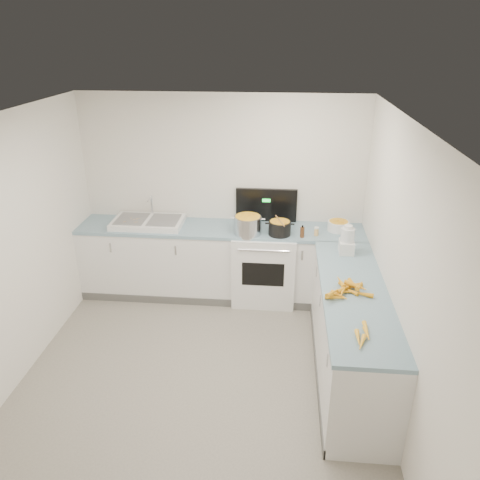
# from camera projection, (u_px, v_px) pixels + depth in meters

# --- Properties ---
(floor) EXTENTS (3.50, 4.00, 0.00)m
(floor) POSITION_uv_depth(u_px,v_px,m) (199.00, 383.00, 4.57)
(floor) COLOR gray
(floor) RESTS_ON ground
(ceiling) EXTENTS (3.50, 4.00, 0.00)m
(ceiling) POSITION_uv_depth(u_px,v_px,m) (187.00, 123.00, 3.54)
(ceiling) COLOR white
(ceiling) RESTS_ON ground
(wall_back) EXTENTS (3.50, 0.00, 2.50)m
(wall_back) POSITION_uv_depth(u_px,v_px,m) (223.00, 196.00, 5.87)
(wall_back) COLOR white
(wall_back) RESTS_ON ground
(wall_front) EXTENTS (3.50, 0.00, 2.50)m
(wall_front) POSITION_uv_depth(u_px,v_px,m) (118.00, 463.00, 2.24)
(wall_front) COLOR white
(wall_front) RESTS_ON ground
(wall_left) EXTENTS (0.00, 4.00, 2.50)m
(wall_left) POSITION_uv_depth(u_px,v_px,m) (2.00, 261.00, 4.20)
(wall_left) COLOR white
(wall_left) RESTS_ON ground
(wall_right) EXTENTS (0.00, 4.00, 2.50)m
(wall_right) POSITION_uv_depth(u_px,v_px,m) (400.00, 278.00, 3.91)
(wall_right) COLOR white
(wall_right) RESTS_ON ground
(counter_back) EXTENTS (3.50, 0.62, 0.94)m
(counter_back) POSITION_uv_depth(u_px,v_px,m) (221.00, 262.00, 5.92)
(counter_back) COLOR white
(counter_back) RESTS_ON ground
(counter_right) EXTENTS (0.62, 2.20, 0.94)m
(counter_right) POSITION_uv_depth(u_px,v_px,m) (351.00, 333.00, 4.52)
(counter_right) COLOR white
(counter_right) RESTS_ON ground
(stove) EXTENTS (0.76, 0.65, 1.36)m
(stove) POSITION_uv_depth(u_px,v_px,m) (264.00, 264.00, 5.86)
(stove) COLOR white
(stove) RESTS_ON ground
(sink) EXTENTS (0.86, 0.52, 0.31)m
(sink) POSITION_uv_depth(u_px,v_px,m) (148.00, 222.00, 5.79)
(sink) COLOR white
(sink) RESTS_ON counter_back
(steel_pot) EXTENTS (0.38, 0.38, 0.24)m
(steel_pot) POSITION_uv_depth(u_px,v_px,m) (248.00, 226.00, 5.51)
(steel_pot) COLOR silver
(steel_pot) RESTS_ON stove
(black_pot) EXTENTS (0.27, 0.27, 0.19)m
(black_pot) POSITION_uv_depth(u_px,v_px,m) (280.00, 229.00, 5.49)
(black_pot) COLOR black
(black_pot) RESTS_ON stove
(wooden_spoon) EXTENTS (0.12, 0.33, 0.01)m
(wooden_spoon) POSITION_uv_depth(u_px,v_px,m) (280.00, 221.00, 5.45)
(wooden_spoon) COLOR #AD7A47
(wooden_spoon) RESTS_ON black_pot
(mixing_bowl) EXTENTS (0.34, 0.34, 0.12)m
(mixing_bowl) POSITION_uv_depth(u_px,v_px,m) (338.00, 226.00, 5.62)
(mixing_bowl) COLOR white
(mixing_bowl) RESTS_ON counter_back
(extract_bottle) EXTENTS (0.05, 0.05, 0.12)m
(extract_bottle) POSITION_uv_depth(u_px,v_px,m) (302.00, 232.00, 5.43)
(extract_bottle) COLOR #593319
(extract_bottle) RESTS_ON counter_back
(spice_jar) EXTENTS (0.05, 0.05, 0.09)m
(spice_jar) POSITION_uv_depth(u_px,v_px,m) (316.00, 232.00, 5.48)
(spice_jar) COLOR #E5B266
(spice_jar) RESTS_ON counter_back
(food_processor) EXTENTS (0.16, 0.19, 0.32)m
(food_processor) POSITION_uv_depth(u_px,v_px,m) (347.00, 241.00, 5.02)
(food_processor) COLOR white
(food_processor) RESTS_ON counter_right
(carrot_pile) EXTENTS (0.45, 0.41, 0.09)m
(carrot_pile) POSITION_uv_depth(u_px,v_px,m) (349.00, 289.00, 4.29)
(carrot_pile) COLOR #F3A51D
(carrot_pile) RESTS_ON counter_right
(peeled_carrots) EXTENTS (0.13, 0.37, 0.04)m
(peeled_carrots) POSITION_uv_depth(u_px,v_px,m) (363.00, 336.00, 3.66)
(peeled_carrots) COLOR yellow
(peeled_carrots) RESTS_ON counter_right
(peelings) EXTENTS (0.22, 0.24, 0.01)m
(peelings) POSITION_uv_depth(u_px,v_px,m) (132.00, 219.00, 5.78)
(peelings) COLOR tan
(peelings) RESTS_ON sink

